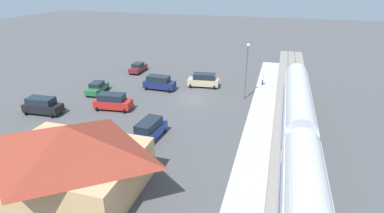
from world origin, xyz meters
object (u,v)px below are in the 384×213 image
Objects in this scene: station_building at (69,157)px; pedestrian_on_platform at (263,79)px; suv_tan at (204,80)px; suv_navy at (159,83)px; suv_blue at (149,129)px; suv_red at (113,101)px; suv_black at (42,106)px; sedan_maroon at (138,68)px; sedan_green at (97,88)px; light_pole_near_platform at (247,65)px.

station_building is 7.06× the size of pedestrian_on_platform.
suv_navy is at bearing 26.11° from suv_tan.
suv_red is at bearing -37.36° from suv_blue.
suv_black is 0.99× the size of suv_blue.
sedan_maroon is 0.89× the size of suv_red.
station_building is at bearing 106.29° from sedan_maroon.
station_building is 23.16m from sedan_green.
suv_black is at bearing 73.61° from sedan_green.
pedestrian_on_platform is 25.90m from sedan_green.
pedestrian_on_platform is at bearing -108.74° from light_pole_near_platform.
station_building is 10.11m from suv_blue.
sedan_green is (1.19, 11.80, 0.00)m from sedan_maroon.
station_building is 2.42× the size of suv_black.
suv_red is (5.18, -15.59, -1.90)m from station_building.
suv_blue is at bearing 60.18° from light_pole_near_platform.
station_building is at bearing 66.44° from pedestrian_on_platform.
light_pole_near_platform is (-11.20, -24.32, 2.00)m from station_building.
suv_black is at bearing -8.19° from suv_blue.
station_building is 28.10m from suv_tan.
suv_tan is 7.11m from suv_navy.
sedan_maroon and sedan_green have the same top height.
suv_blue is at bearing 85.35° from suv_tan.
suv_navy reaches higher than sedan_green.
suv_red reaches higher than sedan_green.
suv_black is at bearing 79.65° from sedan_maroon.
suv_red is 18.97m from light_pole_near_platform.
suv_navy is 15.82m from suv_blue.
pedestrian_on_platform is 0.38× the size of sedan_maroon.
suv_black is (26.44, 18.60, -0.13)m from pedestrian_on_platform.
suv_black is at bearing 49.25° from suv_navy.
light_pole_near_platform is (-24.36, -12.49, 3.90)m from suv_black.
sedan_maroon is at bearing -46.61° from suv_navy.
suv_red reaches higher than pedestrian_on_platform.
suv_tan is 0.63× the size of light_pole_near_platform.
suv_tan is 1.01× the size of suv_blue.
pedestrian_on_platform reaches higher than sedan_green.
station_building is 1.50× the size of light_pole_near_platform.
suv_navy is at bearing -84.96° from station_building.
pedestrian_on_platform is 0.37× the size of sedan_green.
pedestrian_on_platform is at bearing -144.86° from suv_black.
sedan_maroon is 14.38m from suv_tan.
suv_blue is 9.95m from suv_red.
suv_navy and suv_black have the same top height.
suv_navy reaches higher than pedestrian_on_platform.
station_building is at bearing 95.04° from suv_navy.
pedestrian_on_platform is 16.52m from suv_navy.
pedestrian_on_platform is 0.21× the size of light_pole_near_platform.
suv_navy is (15.45, 5.85, -0.13)m from pedestrian_on_platform.
sedan_green is (14.83, 7.25, -0.27)m from suv_tan.
suv_blue is 0.99× the size of suv_red.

